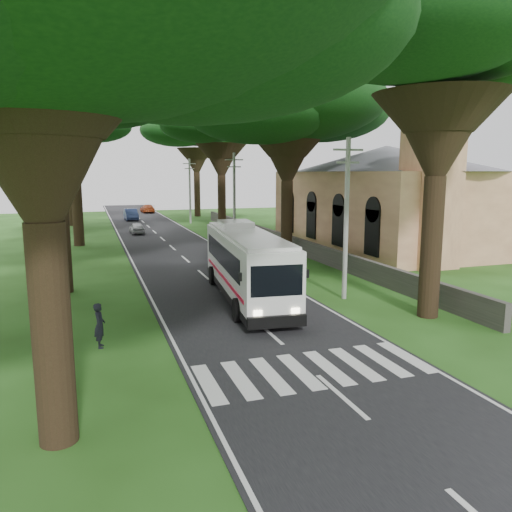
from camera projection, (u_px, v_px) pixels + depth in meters
ground at (288, 350)px, 17.97m from camera, size 140.00×140.00×0.00m
road at (174, 250)px, 41.34m from camera, size 8.00×120.00×0.04m
crosswalk at (311, 371)px, 16.10m from camera, size 8.00×3.00×0.01m
property_wall at (280, 239)px, 43.13m from camera, size 0.35×50.00×1.20m
church at (387, 189)px, 42.90m from camera, size 14.00×24.00×11.60m
pole_near at (346, 216)px, 24.61m from camera, size 1.60×0.24×8.00m
pole_mid at (234, 197)px, 43.31m from camera, size 1.60×0.24×8.00m
pole_far at (190, 190)px, 62.02m from camera, size 1.60×0.24×8.00m
tree_l_mida at (48, 33)px, 24.52m from camera, size 16.19×16.19×16.61m
tree_l_midb at (71, 95)px, 41.57m from camera, size 13.71×13.71×15.81m
tree_l_far at (67, 121)px, 58.18m from camera, size 12.57×12.57×15.10m
tree_r_near at (445, 18)px, 20.13m from camera, size 13.00×13.00×15.42m
tree_r_mida at (288, 103)px, 37.28m from camera, size 14.66×14.66×14.70m
tree_r_midb at (221, 118)px, 53.85m from camera, size 12.44×12.44×14.98m
tree_r_far at (196, 125)px, 70.85m from camera, size 14.68×14.68×16.25m
coach_bus at (246, 263)px, 25.01m from camera, size 3.53×11.70×3.40m
distant_car_a at (137, 228)px, 51.79m from camera, size 1.45×3.48×1.18m
distant_car_b at (131, 214)px, 66.61m from camera, size 1.71×4.62×1.51m
distant_car_c at (147, 209)px, 79.08m from camera, size 2.03×4.57×1.30m
pedestrian at (100, 325)px, 18.11m from camera, size 0.40×0.61×1.66m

